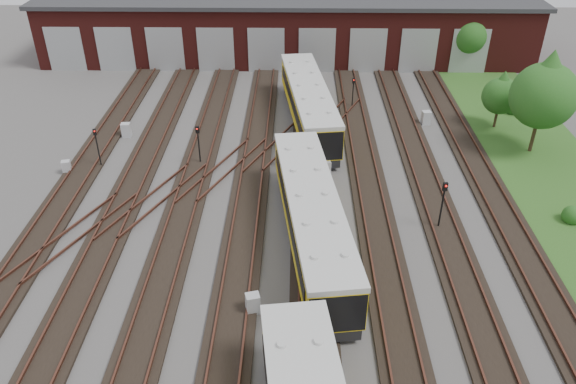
{
  "coord_description": "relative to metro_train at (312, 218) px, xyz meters",
  "views": [
    {
      "loc": [
        1.1,
        -20.28,
        19.98
      ],
      "look_at": [
        0.6,
        8.11,
        2.0
      ],
      "focal_mm": 35.0,
      "sensor_mm": 36.0,
      "label": 1
    }
  ],
  "objects": [
    {
      "name": "ground",
      "position": [
        -2.0,
        -5.47,
        -1.96
      ],
      "size": [
        120.0,
        120.0,
        0.0
      ],
      "primitive_type": "plane",
      "color": "#44413F",
      "rests_on": "ground"
    },
    {
      "name": "track_network",
      "position": [
        -2.17,
        -4.88,
        -1.85
      ],
      "size": [
        30.4,
        70.0,
        0.33
      ],
      "color": "black",
      "rests_on": "ground"
    },
    {
      "name": "maintenance_shed",
      "position": [
        -2.01,
        34.51,
        1.25
      ],
      "size": [
        51.0,
        12.5,
        6.35
      ],
      "color": "#4E1613",
      "rests_on": "ground"
    },
    {
      "name": "grass_verge",
      "position": [
        17.0,
        4.53,
        -1.93
      ],
      "size": [
        8.0,
        55.0,
        0.05
      ],
      "primitive_type": "cube",
      "color": "#284B19",
      "rests_on": "ground"
    },
    {
      "name": "metro_train",
      "position": [
        0.0,
        0.0,
        0.0
      ],
      "size": [
        4.73,
        47.6,
        3.18
      ],
      "rotation": [
        0.0,
        0.0,
        0.13
      ],
      "color": "black",
      "rests_on": "ground"
    },
    {
      "name": "signal_mast_0",
      "position": [
        -14.89,
        8.94,
        -0.05
      ],
      "size": [
        0.26,
        0.25,
        3.0
      ],
      "rotation": [
        0.0,
        0.0,
        0.41
      ],
      "color": "black",
      "rests_on": "ground"
    },
    {
      "name": "signal_mast_1",
      "position": [
        -7.86,
        9.55,
        -0.05
      ],
      "size": [
        0.26,
        0.25,
        2.97
      ],
      "rotation": [
        0.0,
        0.0,
        -0.1
      ],
      "color": "black",
      "rests_on": "ground"
    },
    {
      "name": "signal_mast_2",
      "position": [
        3.91,
        19.83,
        -0.24
      ],
      "size": [
        0.23,
        0.22,
        2.66
      ],
      "rotation": [
        0.0,
        0.0,
        -0.01
      ],
      "color": "black",
      "rests_on": "ground"
    },
    {
      "name": "signal_mast_3",
      "position": [
        7.69,
        1.89,
        0.11
      ],
      "size": [
        0.29,
        0.27,
        3.21
      ],
      "rotation": [
        0.0,
        0.0,
        0.13
      ],
      "color": "black",
      "rests_on": "ground"
    },
    {
      "name": "relay_cabinet_0",
      "position": [
        -17.0,
        8.04,
        -1.48
      ],
      "size": [
        0.68,
        0.61,
        0.96
      ],
      "primitive_type": "cube",
      "rotation": [
        0.0,
        0.0,
        0.25
      ],
      "color": "#B1B3B7",
      "rests_on": "ground"
    },
    {
      "name": "relay_cabinet_1",
      "position": [
        -14.3,
        13.78,
        -1.39
      ],
      "size": [
        0.71,
        0.61,
        1.13
      ],
      "primitive_type": "cube",
      "rotation": [
        0.0,
        0.0,
        0.07
      ],
      "color": "#B1B3B7",
      "rests_on": "ground"
    },
    {
      "name": "relay_cabinet_2",
      "position": [
        -2.99,
        -5.4,
        -1.4
      ],
      "size": [
        0.79,
        0.72,
        1.12
      ],
      "primitive_type": "cube",
      "rotation": [
        0.0,
        0.0,
        0.27
      ],
      "color": "#B1B3B7",
      "rests_on": "ground"
    },
    {
      "name": "relay_cabinet_3",
      "position": [
        1.18,
        8.3,
        -1.48
      ],
      "size": [
        0.67,
        0.6,
        0.95
      ],
      "primitive_type": "cube",
      "rotation": [
        0.0,
        0.0,
        0.25
      ],
      "color": "#B1B3B7",
      "rests_on": "ground"
    },
    {
      "name": "relay_cabinet_4",
      "position": [
        9.67,
        16.47,
        -1.39
      ],
      "size": [
        0.76,
        0.66,
        1.14
      ],
      "primitive_type": "cube",
      "rotation": [
        0.0,
        0.0,
        0.15
      ],
      "color": "#B1B3B7",
      "rests_on": "ground"
    },
    {
      "name": "tree_0",
      "position": [
        15.98,
        29.53,
        1.97
      ],
      "size": [
        3.69,
        3.69,
        6.12
      ],
      "color": "#342717",
      "rests_on": "ground"
    },
    {
      "name": "tree_1",
      "position": [
        15.17,
        16.0,
        1.12
      ],
      "size": [
        2.89,
        2.89,
        4.79
      ],
      "color": "#342717",
      "rests_on": "ground"
    },
    {
      "name": "tree_2",
      "position": [
        16.63,
        11.87,
        3.08
      ],
      "size": [
        4.73,
        4.73,
        7.84
      ],
      "color": "#342717",
      "rests_on": "ground"
    },
    {
      "name": "bush_0",
      "position": [
        15.99,
        2.74,
        -1.34
      ],
      "size": [
        1.23,
        1.23,
        1.23
      ],
      "primitive_type": "sphere",
      "color": "#164D16",
      "rests_on": "ground"
    },
    {
      "name": "bush_1",
      "position": [
        17.55,
        18.8,
        -1.27
      ],
      "size": [
        1.38,
        1.38,
        1.38
      ],
      "primitive_type": "sphere",
      "color": "#164D16",
      "rests_on": "ground"
    },
    {
      "name": "bush_2",
      "position": [
        18.41,
        22.64,
        -1.31
      ],
      "size": [
        1.3,
        1.3,
        1.3
      ],
      "primitive_type": "sphere",
      "color": "#164D16",
      "rests_on": "ground"
    }
  ]
}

